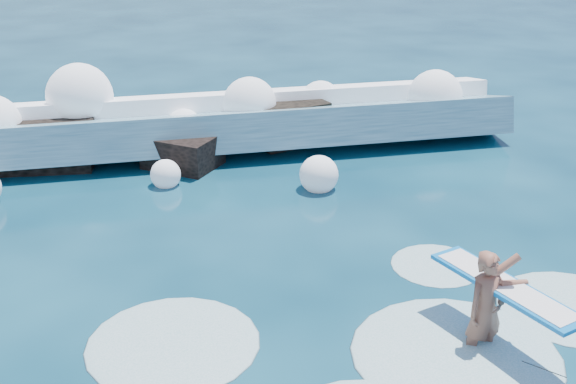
% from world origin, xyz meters
% --- Properties ---
extents(ground, '(200.00, 200.00, 0.00)m').
position_xyz_m(ground, '(0.00, 0.00, 0.00)').
color(ground, '#072739').
rests_on(ground, ground).
extents(breaking_wave, '(17.98, 2.80, 1.55)m').
position_xyz_m(breaking_wave, '(-0.85, 7.93, 0.54)').
color(breaking_wave, teal).
rests_on(breaking_wave, ground).
extents(rock_cluster, '(7.83, 3.07, 1.21)m').
position_xyz_m(rock_cluster, '(-0.28, 7.55, 0.38)').
color(rock_cluster, black).
rests_on(rock_cluster, ground).
extents(surfer_with_board, '(1.30, 2.92, 1.75)m').
position_xyz_m(surfer_with_board, '(3.63, -1.16, 0.64)').
color(surfer_with_board, '#8D5542').
rests_on(surfer_with_board, ground).
extents(wave_spray, '(15.29, 4.98, 2.17)m').
position_xyz_m(wave_spray, '(-1.19, 7.91, 0.99)').
color(wave_spray, white).
rests_on(wave_spray, ground).
extents(surf_foam, '(9.39, 5.69, 0.15)m').
position_xyz_m(surf_foam, '(2.58, -1.08, 0.00)').
color(surf_foam, silver).
rests_on(surf_foam, ground).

